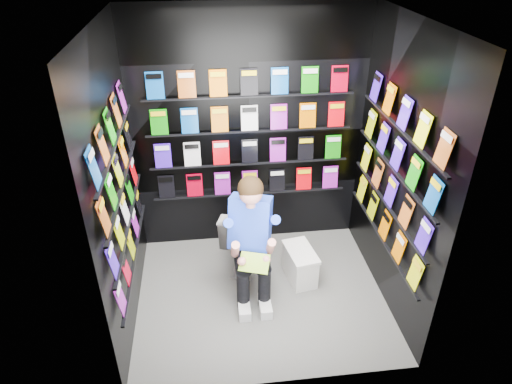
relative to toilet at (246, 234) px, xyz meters
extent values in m
plane|color=slate|center=(0.09, -0.54, -0.37)|extent=(2.40, 2.40, 0.00)
plane|color=white|center=(0.09, -0.54, 2.23)|extent=(2.40, 2.40, 0.00)
cube|color=black|center=(0.09, 0.46, 0.93)|extent=(2.40, 0.04, 2.60)
cube|color=black|center=(0.09, -1.54, 0.93)|extent=(2.40, 0.04, 2.60)
cube|color=black|center=(-1.11, -0.54, 0.93)|extent=(0.04, 2.00, 2.60)
cube|color=black|center=(1.29, -0.54, 0.93)|extent=(0.04, 2.00, 2.60)
imported|color=white|center=(0.00, 0.00, 0.00)|extent=(0.63, 0.84, 0.73)
cube|color=silver|center=(0.52, -0.33, -0.21)|extent=(0.30, 0.46, 0.32)
cube|color=silver|center=(0.52, -0.33, -0.03)|extent=(0.33, 0.49, 0.03)
cube|color=green|center=(0.00, -0.73, 0.21)|extent=(0.30, 0.23, 0.11)
camera|label=1|loc=(-0.36, -3.87, 2.84)|focal=32.00mm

